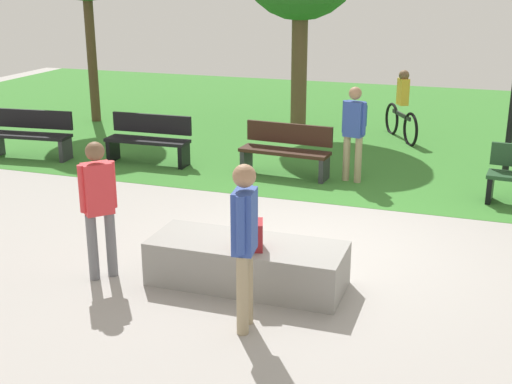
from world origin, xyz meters
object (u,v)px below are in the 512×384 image
object	(u,v)px
park_bench_center_lawn	(149,138)
concrete_ledge	(247,263)
skater_performing_trick	(245,235)
pedestrian_with_backpack	(354,126)
backpack_on_ledge	(254,235)
park_bench_far_left	(286,149)
cyclist_on_bicycle	(402,110)
park_bench_near_path	(32,133)
skater_watching	(99,200)

from	to	relation	value
park_bench_center_lawn	concrete_ledge	bearing A→B (deg)	-51.26
skater_performing_trick	pedestrian_with_backpack	size ratio (longest dim) A/B	1.05
backpack_on_ledge	park_bench_far_left	xyz separation A→B (m)	(-0.96, 4.54, -0.20)
skater_performing_trick	concrete_ledge	bearing A→B (deg)	108.42
concrete_ledge	cyclist_on_bicycle	size ratio (longest dim) A/B	1.38
park_bench_far_left	park_bench_center_lawn	distance (m)	2.67
park_bench_near_path	cyclist_on_bicycle	xyz separation A→B (m)	(6.58, 3.85, 0.15)
backpack_on_ledge	park_bench_center_lawn	distance (m)	5.79
park_bench_far_left	skater_performing_trick	bearing A→B (deg)	-77.91
skater_performing_trick	park_bench_far_left	size ratio (longest dim) A/B	1.06
park_bench_far_left	park_bench_near_path	xyz separation A→B (m)	(-5.01, -0.40, 0.00)
backpack_on_ledge	skater_performing_trick	size ratio (longest dim) A/B	0.19
pedestrian_with_backpack	cyclist_on_bicycle	xyz separation A→B (m)	(0.38, 3.42, -0.35)
concrete_ledge	pedestrian_with_backpack	size ratio (longest dim) A/B	1.37
pedestrian_with_backpack	cyclist_on_bicycle	world-z (taller)	pedestrian_with_backpack
park_bench_near_path	park_bench_far_left	bearing A→B (deg)	4.61
backpack_on_ledge	cyclist_on_bicycle	world-z (taller)	cyclist_on_bicycle
park_bench_near_path	skater_performing_trick	bearing A→B (deg)	-38.84
park_bench_far_left	park_bench_near_path	world-z (taller)	same
pedestrian_with_backpack	park_bench_center_lawn	bearing A→B (deg)	-178.91
skater_performing_trick	cyclist_on_bicycle	distance (m)	8.84
park_bench_center_lawn	park_bench_far_left	bearing A→B (deg)	0.88
park_bench_center_lawn	backpack_on_ledge	bearing A→B (deg)	-51.12
skater_watching	park_bench_center_lawn	bearing A→B (deg)	111.15
concrete_ledge	park_bench_center_lawn	world-z (taller)	park_bench_center_lawn
backpack_on_ledge	cyclist_on_bicycle	distance (m)	8.02
pedestrian_with_backpack	backpack_on_ledge	bearing A→B (deg)	-92.86
concrete_ledge	skater_watching	xyz separation A→B (m)	(-1.67, -0.37, 0.70)
skater_watching	park_bench_far_left	distance (m)	4.86
pedestrian_with_backpack	cyclist_on_bicycle	distance (m)	3.46
park_bench_far_left	park_bench_center_lawn	bearing A→B (deg)	-179.12
backpack_on_ledge	park_bench_far_left	bearing A→B (deg)	-6.32
skater_watching	cyclist_on_bicycle	distance (m)	8.57
skater_watching	skater_performing_trick	bearing A→B (deg)	-16.77
concrete_ledge	cyclist_on_bicycle	world-z (taller)	cyclist_on_bicycle
skater_performing_trick	cyclist_on_bicycle	world-z (taller)	skater_performing_trick
backpack_on_ledge	skater_performing_trick	distance (m)	0.91
park_bench_near_path	park_bench_center_lawn	bearing A→B (deg)	8.81
concrete_ledge	park_bench_near_path	world-z (taller)	park_bench_near_path
concrete_ledge	park_bench_far_left	distance (m)	4.48
backpack_on_ledge	skater_watching	bearing A→B (deg)	78.85
skater_watching	backpack_on_ledge	bearing A→B (deg)	7.10
skater_performing_trick	park_bench_center_lawn	bearing A→B (deg)	125.65
backpack_on_ledge	pedestrian_with_backpack	xyz separation A→B (m)	(0.23, 4.57, 0.30)
skater_performing_trick	park_bench_center_lawn	size ratio (longest dim) A/B	1.07
concrete_ledge	skater_performing_trick	distance (m)	1.27
backpack_on_ledge	park_bench_far_left	world-z (taller)	park_bench_far_left
concrete_ledge	backpack_on_ledge	world-z (taller)	backpack_on_ledge
park_bench_far_left	cyclist_on_bicycle	size ratio (longest dim) A/B	1.00
skater_performing_trick	backpack_on_ledge	bearing A→B (deg)	102.96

